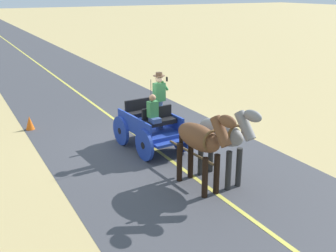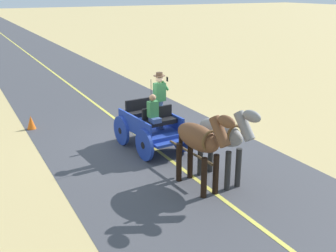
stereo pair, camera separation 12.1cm
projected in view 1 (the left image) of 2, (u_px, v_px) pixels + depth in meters
The scene contains 7 objects.
ground_plane at pixel (147, 144), 13.56m from camera, with size 200.00×200.00×0.00m, color tan.
road_surface at pixel (147, 143), 13.55m from camera, with size 6.72×160.00×0.01m, color #424247.
road_centre_stripe at pixel (147, 143), 13.55m from camera, with size 0.12×160.00×0.00m, color #DBCC4C.
horse_drawn_carriage at pixel (151, 124), 12.87m from camera, with size 1.58×4.52×2.50m.
horse_near_side at pixel (223, 135), 10.49m from camera, with size 0.74×2.14×2.21m.
horse_off_side at pixel (201, 140), 10.12m from camera, with size 0.68×2.14×2.21m.
traffic_cone at pixel (30, 123), 14.83m from camera, with size 0.32×0.32×0.50m, color orange.
Camera 1 is at (5.45, 11.44, 4.91)m, focal length 43.77 mm.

